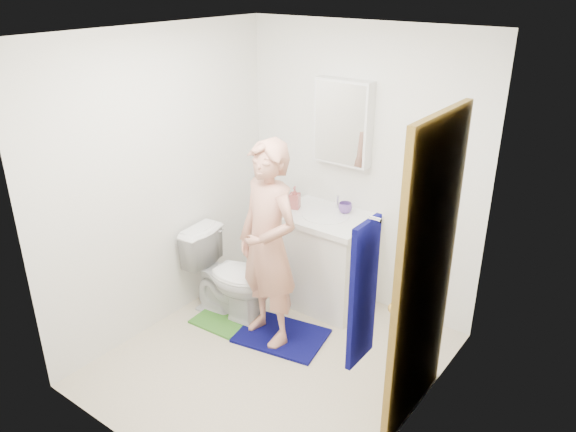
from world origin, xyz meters
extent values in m
cube|color=beige|center=(0.00, 0.00, -0.01)|extent=(2.20, 2.40, 0.02)
cube|color=white|center=(0.00, 0.00, 2.41)|extent=(2.20, 2.40, 0.02)
cube|color=white|center=(0.00, 1.21, 1.20)|extent=(2.20, 0.02, 2.40)
cube|color=white|center=(0.00, -1.21, 1.20)|extent=(2.20, 0.02, 2.40)
cube|color=white|center=(-1.11, 0.00, 1.20)|extent=(0.02, 2.40, 2.40)
cube|color=white|center=(1.11, 0.00, 1.20)|extent=(0.02, 2.40, 2.40)
cube|color=white|center=(-0.15, 0.91, 0.40)|extent=(0.75, 0.55, 0.80)
cube|color=white|center=(-0.15, 0.91, 0.83)|extent=(0.79, 0.59, 0.05)
cylinder|color=white|center=(-0.15, 0.91, 0.84)|extent=(0.40, 0.40, 0.03)
cylinder|color=silver|center=(-0.15, 1.09, 0.91)|extent=(0.03, 0.03, 0.12)
cube|color=white|center=(-0.15, 1.14, 1.60)|extent=(0.50, 0.12, 0.70)
cube|color=white|center=(-0.15, 1.08, 1.60)|extent=(0.46, 0.01, 0.66)
cube|color=olive|center=(1.07, 0.15, 1.02)|extent=(0.05, 0.80, 2.05)
sphere|color=gold|center=(1.03, -0.17, 0.95)|extent=(0.07, 0.07, 0.07)
cube|color=#080951|center=(1.03, -0.57, 1.25)|extent=(0.03, 0.24, 0.80)
cylinder|color=silver|center=(1.07, -0.57, 1.67)|extent=(0.06, 0.02, 0.02)
imported|color=white|center=(-0.69, 0.28, 0.38)|extent=(0.77, 0.48, 0.76)
cube|color=#080951|center=(-0.13, 0.26, 0.01)|extent=(0.77, 0.62, 0.02)
cube|color=#42882D|center=(-0.67, 0.15, 0.01)|extent=(0.47, 0.41, 0.02)
imported|color=#AD5150|center=(-0.45, 0.88, 0.95)|extent=(0.11, 0.12, 0.20)
imported|color=#664598|center=(-0.04, 1.05, 0.90)|extent=(0.13, 0.13, 0.09)
imported|color=tan|center=(-0.20, 0.20, 0.84)|extent=(0.67, 0.52, 1.64)
camera|label=1|loc=(2.17, -2.74, 2.75)|focal=35.00mm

